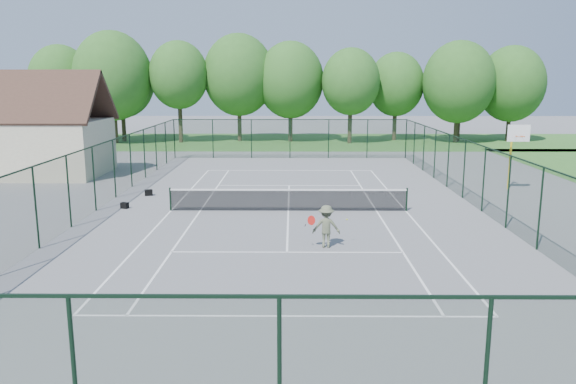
{
  "coord_description": "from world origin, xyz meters",
  "views": [
    {
      "loc": [
        0.18,
        -25.48,
        6.01
      ],
      "look_at": [
        0.0,
        -2.0,
        1.3
      ],
      "focal_mm": 35.0,
      "sensor_mm": 36.0,
      "label": 1
    }
  ],
  "objects_px": {
    "sports_bag_a": "(125,205)",
    "tennis_player": "(326,226)",
    "tennis_net": "(288,199)",
    "basketball_goal": "(515,144)"
  },
  "relations": [
    {
      "from": "tennis_net",
      "to": "sports_bag_a",
      "type": "height_order",
      "value": "tennis_net"
    },
    {
      "from": "sports_bag_a",
      "to": "tennis_net",
      "type": "bearing_deg",
      "value": 20.95
    },
    {
      "from": "basketball_goal",
      "to": "tennis_player",
      "type": "xyz_separation_m",
      "value": [
        -10.89,
        -10.79,
        -1.79
      ]
    },
    {
      "from": "basketball_goal",
      "to": "tennis_player",
      "type": "relative_size",
      "value": 2.18
    },
    {
      "from": "basketball_goal",
      "to": "sports_bag_a",
      "type": "distance_m",
      "value": 20.76
    },
    {
      "from": "tennis_net",
      "to": "sports_bag_a",
      "type": "relative_size",
      "value": 30.71
    },
    {
      "from": "tennis_net",
      "to": "tennis_player",
      "type": "xyz_separation_m",
      "value": [
        1.42,
        -5.75,
        0.2
      ]
    },
    {
      "from": "sports_bag_a",
      "to": "tennis_player",
      "type": "bearing_deg",
      "value": -9.72
    },
    {
      "from": "tennis_net",
      "to": "basketball_goal",
      "type": "relative_size",
      "value": 3.04
    },
    {
      "from": "tennis_net",
      "to": "basketball_goal",
      "type": "xyz_separation_m",
      "value": [
        12.31,
        5.04,
        1.99
      ]
    }
  ]
}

